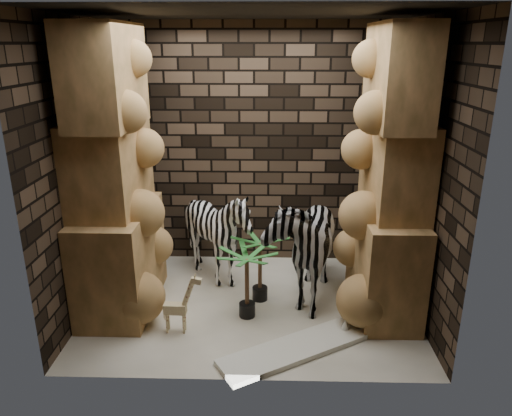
{
  "coord_description": "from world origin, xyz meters",
  "views": [
    {
      "loc": [
        0.18,
        -4.68,
        2.74
      ],
      "look_at": [
        0.05,
        0.15,
        1.08
      ],
      "focal_mm": 33.82,
      "sensor_mm": 36.0,
      "label": 1
    }
  ],
  "objects_px": {
    "giraffe_toy": "(175,302)",
    "zebra_left": "(218,239)",
    "palm_back": "(247,284)",
    "surfboard": "(299,347)",
    "palm_front": "(260,268)",
    "zebra_right": "(302,233)"
  },
  "relations": [
    {
      "from": "palm_back",
      "to": "giraffe_toy",
      "type": "bearing_deg",
      "value": -156.48
    },
    {
      "from": "zebra_left",
      "to": "giraffe_toy",
      "type": "distance_m",
      "value": 1.16
    },
    {
      "from": "palm_front",
      "to": "surfboard",
      "type": "distance_m",
      "value": 1.08
    },
    {
      "from": "palm_front",
      "to": "surfboard",
      "type": "height_order",
      "value": "palm_front"
    },
    {
      "from": "giraffe_toy",
      "to": "zebra_left",
      "type": "bearing_deg",
      "value": 75.16
    },
    {
      "from": "palm_back",
      "to": "surfboard",
      "type": "relative_size",
      "value": 0.48
    },
    {
      "from": "zebra_left",
      "to": "giraffe_toy",
      "type": "relative_size",
      "value": 1.87
    },
    {
      "from": "giraffe_toy",
      "to": "palm_front",
      "type": "bearing_deg",
      "value": 40.2
    },
    {
      "from": "giraffe_toy",
      "to": "palm_front",
      "type": "distance_m",
      "value": 1.06
    },
    {
      "from": "palm_front",
      "to": "surfboard",
      "type": "xyz_separation_m",
      "value": [
        0.38,
        -0.94,
        -0.37
      ]
    },
    {
      "from": "zebra_right",
      "to": "zebra_left",
      "type": "xyz_separation_m",
      "value": [
        -0.97,
        0.3,
        -0.2
      ]
    },
    {
      "from": "palm_back",
      "to": "surfboard",
      "type": "xyz_separation_m",
      "value": [
        0.51,
        -0.58,
        -0.35
      ]
    },
    {
      "from": "palm_back",
      "to": "surfboard",
      "type": "distance_m",
      "value": 0.85
    },
    {
      "from": "zebra_left",
      "to": "zebra_right",
      "type": "bearing_deg",
      "value": -11.84
    },
    {
      "from": "zebra_right",
      "to": "palm_back",
      "type": "relative_size",
      "value": 2.0
    },
    {
      "from": "zebra_left",
      "to": "palm_front",
      "type": "relative_size",
      "value": 1.55
    },
    {
      "from": "giraffe_toy",
      "to": "surfboard",
      "type": "bearing_deg",
      "value": -11.45
    },
    {
      "from": "palm_back",
      "to": "palm_front",
      "type": "bearing_deg",
      "value": 70.09
    },
    {
      "from": "surfboard",
      "to": "palm_front",
      "type": "bearing_deg",
      "value": 81.24
    },
    {
      "from": "zebra_right",
      "to": "giraffe_toy",
      "type": "distance_m",
      "value": 1.57
    },
    {
      "from": "zebra_right",
      "to": "surfboard",
      "type": "xyz_separation_m",
      "value": [
        -0.08,
        -1.07,
        -0.73
      ]
    },
    {
      "from": "zebra_right",
      "to": "palm_back",
      "type": "xyz_separation_m",
      "value": [
        -0.59,
        -0.48,
        -0.38
      ]
    }
  ]
}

